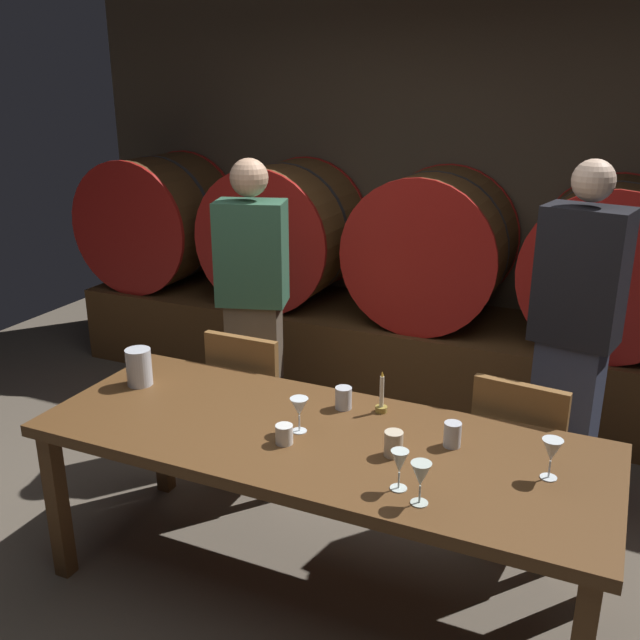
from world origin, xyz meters
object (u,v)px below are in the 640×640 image
(guest_left, at_px, (253,305))
(wine_glass_center_right, at_px, (421,476))
(candle_center, at_px, (381,401))
(wine_glass_center_left, at_px, (400,463))
(guest_right, at_px, (573,342))
(cup_far_left, at_px, (284,434))
(cup_center_right, at_px, (394,444))
(wine_barrel_right, at_px, (612,264))
(wine_glass_far_right, at_px, (552,451))
(cup_far_right, at_px, (452,434))
(chair_left, at_px, (254,400))
(wine_barrel_left, at_px, (284,233))
(chair_right, at_px, (520,456))
(wine_barrel_far_left, at_px, (158,220))
(cup_center_left, at_px, (343,398))
(wine_barrel_center, at_px, (433,247))
(dining_table, at_px, (318,450))
(pitcher, at_px, (139,367))
(wine_glass_far_left, at_px, (299,408))

(guest_left, height_order, wine_glass_center_right, guest_left)
(candle_center, distance_m, wine_glass_center_left, 0.59)
(guest_right, distance_m, wine_glass_center_left, 1.38)
(cup_far_left, bearing_deg, cup_center_right, 11.88)
(wine_barrel_right, bearing_deg, wine_glass_far_right, -91.89)
(cup_far_right, bearing_deg, guest_right, 70.24)
(chair_left, xyz_separation_m, candle_center, (0.82, -0.33, 0.30))
(wine_barrel_left, bearing_deg, wine_glass_far_right, -44.60)
(wine_glass_far_right, bearing_deg, chair_left, 159.27)
(cup_center_right, bearing_deg, chair_right, 59.20)
(cup_far_left, bearing_deg, wine_barrel_far_left, 134.88)
(chair_right, distance_m, cup_center_left, 0.85)
(wine_barrel_center, distance_m, cup_center_right, 2.22)
(guest_right, xyz_separation_m, cup_far_right, (-0.34, -0.94, -0.11))
(candle_center, bearing_deg, cup_far_left, -121.55)
(wine_barrel_far_left, bearing_deg, dining_table, -42.44)
(cup_center_left, height_order, cup_center_right, cup_center_right)
(dining_table, bearing_deg, wine_barrel_far_left, 137.56)
(chair_right, relative_size, pitcher, 5.10)
(chair_left, distance_m, wine_glass_center_left, 1.42)
(wine_barrel_right, xyz_separation_m, wine_glass_far_left, (-1.03, -2.13, -0.19))
(pitcher, relative_size, wine_glass_center_left, 1.17)
(dining_table, height_order, wine_glass_center_left, wine_glass_center_left)
(wine_glass_far_left, bearing_deg, guest_left, 127.42)
(wine_glass_center_left, relative_size, cup_far_left, 1.93)
(chair_right, distance_m, pitcher, 1.77)
(guest_right, height_order, wine_glass_far_left, guest_right)
(chair_left, distance_m, cup_center_right, 1.22)
(wine_glass_center_right, height_order, cup_far_left, wine_glass_center_right)
(wine_barrel_left, xyz_separation_m, wine_barrel_right, (2.18, 0.00, 0.00))
(guest_left, distance_m, pitcher, 0.93)
(chair_right, relative_size, wine_glass_far_left, 6.04)
(wine_barrel_left, distance_m, cup_center_left, 2.25)
(wine_barrel_right, relative_size, candle_center, 5.28)
(wine_glass_center_left, bearing_deg, dining_table, 150.00)
(wine_barrel_far_left, distance_m, guest_left, 1.82)
(wine_barrel_far_left, relative_size, dining_table, 0.43)
(chair_right, bearing_deg, chair_left, 6.18)
(wine_barrel_far_left, relative_size, wine_glass_far_left, 6.80)
(wine_glass_center_right, height_order, cup_center_right, wine_glass_center_right)
(wine_glass_center_left, distance_m, cup_far_right, 0.38)
(wine_glass_center_left, bearing_deg, guest_right, 71.80)
(guest_right, bearing_deg, wine_barrel_right, -83.71)
(wine_glass_far_left, distance_m, cup_far_left, 0.13)
(cup_far_right, bearing_deg, wine_barrel_left, 131.06)
(wine_glass_far_left, height_order, cup_far_left, wine_glass_far_left)
(wine_barrel_left, xyz_separation_m, pitcher, (0.28, -2.02, -0.21))
(wine_barrel_far_left, bearing_deg, wine_barrel_center, 0.00)
(wine_glass_center_left, bearing_deg, cup_center_right, 113.31)
(cup_center_left, distance_m, cup_center_right, 0.43)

